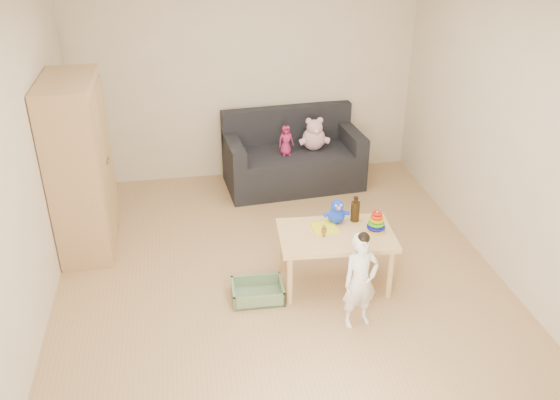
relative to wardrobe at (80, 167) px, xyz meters
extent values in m
plane|color=tan|center=(1.75, -0.85, -0.85)|extent=(4.50, 4.50, 0.00)
plane|color=beige|center=(1.75, 1.40, 0.45)|extent=(4.00, 0.00, 4.00)
plane|color=beige|center=(1.75, -3.10, 0.45)|extent=(4.00, 0.00, 4.00)
plane|color=beige|center=(-0.25, -0.85, 0.45)|extent=(0.00, 4.50, 4.50)
plane|color=beige|center=(3.75, -0.85, 0.45)|extent=(0.00, 4.50, 4.50)
cube|color=tan|center=(0.00, 0.00, 0.00)|extent=(0.47, 0.94, 1.70)
cube|color=black|center=(2.24, 0.97, -0.63)|extent=(1.63, 0.91, 0.44)
cube|color=#ECD081|center=(2.22, -1.06, -0.59)|extent=(1.03, 0.69, 0.52)
imported|color=white|center=(2.27, -1.63, -0.44)|extent=(0.34, 0.26, 0.82)
imported|color=#B5225F|center=(2.13, 0.87, -0.23)|extent=(0.19, 0.15, 0.35)
cylinder|color=yellow|center=(2.57, -1.07, -0.32)|extent=(0.15, 0.15, 0.02)
cylinder|color=silver|center=(2.57, -1.07, -0.23)|extent=(0.02, 0.02, 0.18)
torus|color=#110CC2|center=(2.57, -1.07, -0.29)|extent=(0.16, 0.16, 0.04)
torus|color=green|center=(2.57, -1.07, -0.25)|extent=(0.14, 0.14, 0.04)
torus|color=gold|center=(2.57, -1.07, -0.22)|extent=(0.13, 0.13, 0.03)
torus|color=#FF3A0D|center=(2.57, -1.07, -0.19)|extent=(0.11, 0.11, 0.03)
torus|color=red|center=(2.57, -1.07, -0.16)|extent=(0.09, 0.09, 0.03)
cylinder|color=black|center=(2.44, -0.87, -0.23)|extent=(0.08, 0.08, 0.18)
cylinder|color=black|center=(2.44, -0.87, -0.13)|extent=(0.04, 0.04, 0.05)
cylinder|color=black|center=(2.44, -0.87, -0.10)|extent=(0.04, 0.04, 0.02)
cube|color=#FEFF1A|center=(2.14, -0.96, -0.32)|extent=(0.22, 0.22, 0.02)
camera|label=1|loc=(0.98, -5.30, 2.34)|focal=38.00mm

